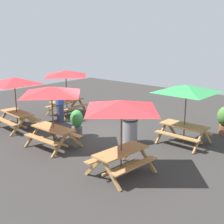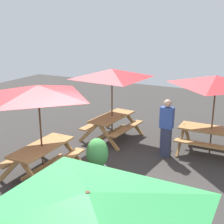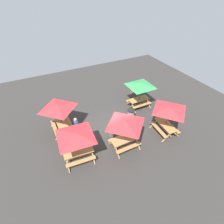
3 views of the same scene
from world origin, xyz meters
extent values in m
plane|color=#33302D|center=(0.00, 0.00, 0.00)|extent=(24.00, 24.00, 0.00)
cube|color=#A87A44|center=(-3.36, -1.70, 0.74)|extent=(1.80, 0.71, 0.05)
cube|color=#A87A44|center=(-3.36, -2.25, 0.45)|extent=(1.80, 0.27, 0.04)
cube|color=#A87A44|center=(-3.35, -1.15, 0.45)|extent=(1.80, 0.27, 0.04)
cube|color=#A87A44|center=(-4.14, -2.07, 0.37)|extent=(0.06, 0.80, 0.81)
cube|color=#A87A44|center=(-4.13, -1.34, 0.37)|extent=(0.06, 0.80, 0.81)
cube|color=#A87A44|center=(-2.58, -2.07, 0.37)|extent=(0.06, 0.80, 0.81)
cube|color=#A87A44|center=(-2.57, -1.34, 0.37)|extent=(0.06, 0.80, 0.81)
cube|color=#A87A44|center=(-3.36, -1.70, 0.22)|extent=(1.56, 0.08, 0.06)
cylinder|color=brown|center=(-3.36, -1.70, 1.15)|extent=(0.04, 0.04, 2.30)
pyramid|color=green|center=(-3.36, -1.70, 2.16)|extent=(2.83, 2.83, 0.28)
cube|color=#A87A44|center=(3.15, 1.44, 0.74)|extent=(1.85, 0.85, 0.05)
cube|color=#A87A44|center=(3.10, 0.89, 0.45)|extent=(1.82, 0.42, 0.04)
cube|color=#A87A44|center=(3.19, 1.99, 0.45)|extent=(1.82, 0.42, 0.04)
cube|color=#A87A44|center=(2.34, 1.14, 0.37)|extent=(0.13, 0.80, 0.81)
cube|color=#A87A44|center=(2.40, 1.87, 0.37)|extent=(0.13, 0.80, 0.81)
cube|color=#A87A44|center=(3.89, 1.01, 0.37)|extent=(0.13, 0.80, 0.81)
cube|color=#A87A44|center=(3.95, 1.73, 0.37)|extent=(0.13, 0.80, 0.81)
cube|color=#A87A44|center=(3.15, 1.44, 0.22)|extent=(1.56, 0.21, 0.06)
cylinder|color=brown|center=(3.15, 1.44, 1.15)|extent=(0.04, 0.04, 2.30)
pyramid|color=red|center=(3.15, 1.44, 2.16)|extent=(2.82, 2.82, 0.28)
cube|color=#A87A44|center=(3.39, -1.66, 0.74)|extent=(0.71, 1.80, 0.05)
cube|color=#A87A44|center=(3.94, -1.66, 0.45)|extent=(0.27, 1.80, 0.04)
cube|color=#A87A44|center=(2.84, -1.66, 0.45)|extent=(0.27, 1.80, 0.04)
cube|color=#A87A44|center=(3.76, -2.44, 0.37)|extent=(0.80, 0.06, 0.81)
cube|color=#A87A44|center=(3.03, -2.44, 0.37)|extent=(0.80, 0.06, 0.81)
cube|color=#A87A44|center=(3.75, -0.88, 0.37)|extent=(0.80, 0.06, 0.81)
cube|color=#A87A44|center=(3.02, -0.88, 0.37)|extent=(0.80, 0.06, 0.81)
cube|color=#A87A44|center=(3.39, -1.66, 0.22)|extent=(0.08, 1.56, 0.06)
cylinder|color=brown|center=(3.39, -1.66, 1.15)|extent=(0.04, 0.04, 2.30)
pyramid|color=red|center=(3.39, -1.66, 2.16)|extent=(2.01, 2.01, 0.28)
cube|color=#A87A44|center=(-3.23, 1.92, 0.74)|extent=(0.83, 1.85, 0.05)
cube|color=#A87A44|center=(-2.68, 1.88, 0.45)|extent=(0.39, 1.81, 0.04)
cube|color=#A87A44|center=(-3.77, 1.96, 0.45)|extent=(0.39, 1.81, 0.04)
cube|color=#A87A44|center=(-2.92, 1.12, 0.37)|extent=(0.80, 0.12, 0.81)
cube|color=#A87A44|center=(-3.65, 1.17, 0.37)|extent=(0.80, 0.12, 0.81)
cube|color=#A87A44|center=(-2.81, 2.67, 0.37)|extent=(0.80, 0.12, 0.81)
cube|color=#A87A44|center=(-3.53, 2.73, 0.37)|extent=(0.80, 0.12, 0.81)
cube|color=#A87A44|center=(-3.23, 1.92, 0.22)|extent=(0.18, 1.56, 0.06)
cylinder|color=brown|center=(-3.23, 1.92, 1.15)|extent=(0.04, 0.04, 2.30)
pyramid|color=red|center=(-3.23, 1.92, 2.16)|extent=(2.14, 2.14, 0.28)
cube|color=#A87A44|center=(0.12, 1.82, 0.74)|extent=(1.81, 0.71, 0.05)
cube|color=#A87A44|center=(0.12, 1.27, 0.45)|extent=(1.80, 0.27, 0.04)
cube|color=#A87A44|center=(0.12, 2.37, 0.45)|extent=(1.80, 0.27, 0.04)
cube|color=#A87A44|center=(-0.66, 1.45, 0.37)|extent=(0.07, 0.80, 0.81)
cube|color=#A87A44|center=(-0.66, 2.18, 0.37)|extent=(0.07, 0.80, 0.81)
cube|color=#A87A44|center=(0.90, 1.46, 0.37)|extent=(0.07, 0.80, 0.81)
cube|color=#A87A44|center=(0.90, 2.19, 0.37)|extent=(0.07, 0.80, 0.81)
cube|color=#A87A44|center=(0.12, 1.82, 0.22)|extent=(1.56, 0.08, 0.06)
cylinder|color=brown|center=(0.12, 1.82, 1.15)|extent=(0.04, 0.04, 2.30)
pyramid|color=red|center=(0.12, 1.82, 2.16)|extent=(2.02, 2.02, 0.28)
cylinder|color=gray|center=(-1.75, -0.41, 0.45)|extent=(0.56, 0.56, 0.90)
cylinder|color=black|center=(-1.75, -0.41, 0.94)|extent=(0.59, 0.59, 0.08)
cylinder|color=#935138|center=(-4.10, -3.81, 0.20)|extent=(0.44, 0.44, 0.40)
cylinder|color=#59595B|center=(0.40, 0.40, 0.20)|extent=(0.44, 0.44, 0.40)
ellipsoid|color=#3D8C42|center=(0.40, 0.40, 0.76)|extent=(0.52, 0.52, 0.72)
cube|color=#2D334C|center=(2.60, -0.56, 0.42)|extent=(0.19, 0.29, 0.85)
cube|color=#334C99|center=(2.60, -0.56, 1.15)|extent=(0.23, 0.37, 0.60)
sphere|color=tan|center=(2.60, -0.56, 1.56)|extent=(0.22, 0.22, 0.22)
camera|label=1|loc=(-8.76, 8.66, 4.20)|focal=50.00mm
camera|label=2|loc=(-5.41, -3.01, 3.75)|focal=50.00mm
camera|label=3|loc=(4.45, 8.52, 9.10)|focal=28.00mm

